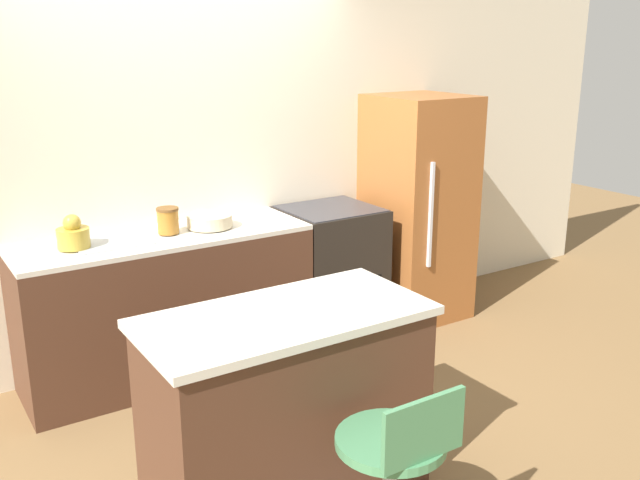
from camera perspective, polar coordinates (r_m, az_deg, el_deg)
ground_plane at (r=4.68m, az=-7.15°, el=-11.13°), size 14.00×14.00×0.00m
wall_back at (r=4.84m, az=-11.10°, el=5.90°), size 8.00×0.06×2.60m
back_counter at (r=4.67m, az=-12.13°, el=-5.15°), size 1.82×0.60×0.95m
kitchen_island at (r=3.42m, az=-2.71°, el=-13.10°), size 1.32×0.65×0.94m
oven_range at (r=5.20m, az=0.84°, el=-2.50°), size 0.66×0.62×0.95m
refrigerator at (r=5.51m, az=7.79°, el=2.55°), size 0.66×0.71×1.71m
stool_chair at (r=3.06m, az=5.95°, el=-18.23°), size 0.46×0.46×0.84m
kettle at (r=4.35m, az=-19.15°, el=0.39°), size 0.19×0.19×0.20m
mixing_bowl at (r=4.62m, az=-8.81°, el=1.54°), size 0.29×0.29×0.08m
canister_jar at (r=4.51m, az=-12.07°, el=1.55°), size 0.14×0.14×0.16m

